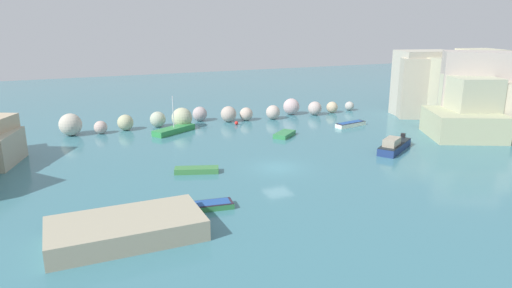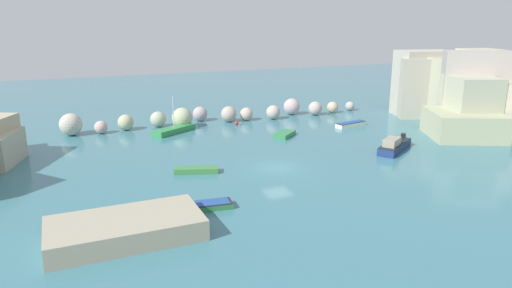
{
  "view_description": "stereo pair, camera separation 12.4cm",
  "coord_description": "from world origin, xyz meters",
  "px_view_note": "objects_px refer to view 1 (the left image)",
  "views": [
    {
      "loc": [
        -18.09,
        -36.86,
        13.51
      ],
      "look_at": [
        0.0,
        5.21,
        1.0
      ],
      "focal_mm": 32.25,
      "sensor_mm": 36.0,
      "label": 1
    },
    {
      "loc": [
        -17.98,
        -36.91,
        13.51
      ],
      "look_at": [
        0.0,
        5.21,
        1.0
      ],
      "focal_mm": 32.25,
      "sensor_mm": 36.0,
      "label": 2
    }
  ],
  "objects_px": {
    "moored_boat_1": "(197,170)",
    "moored_boat_0": "(174,130)",
    "moored_boat_3": "(351,124)",
    "moored_boat_4": "(284,134)",
    "channel_buoy": "(236,123)",
    "moored_boat_5": "(394,146)",
    "stone_dock": "(126,229)",
    "moored_boat_2": "(212,205)"
  },
  "relations": [
    {
      "from": "moored_boat_2",
      "to": "moored_boat_4",
      "type": "relative_size",
      "value": 0.92
    },
    {
      "from": "moored_boat_0",
      "to": "moored_boat_5",
      "type": "height_order",
      "value": "moored_boat_0"
    },
    {
      "from": "moored_boat_0",
      "to": "moored_boat_3",
      "type": "height_order",
      "value": "moored_boat_0"
    },
    {
      "from": "moored_boat_1",
      "to": "moored_boat_2",
      "type": "bearing_deg",
      "value": 100.43
    },
    {
      "from": "stone_dock",
      "to": "moored_boat_5",
      "type": "bearing_deg",
      "value": 18.08
    },
    {
      "from": "moored_boat_0",
      "to": "moored_boat_4",
      "type": "distance_m",
      "value": 13.56
    },
    {
      "from": "stone_dock",
      "to": "moored_boat_1",
      "type": "relative_size",
      "value": 2.31
    },
    {
      "from": "stone_dock",
      "to": "moored_boat_3",
      "type": "distance_m",
      "value": 37.62
    },
    {
      "from": "stone_dock",
      "to": "moored_boat_3",
      "type": "height_order",
      "value": "stone_dock"
    },
    {
      "from": "moored_boat_2",
      "to": "moored_boat_5",
      "type": "xyz_separation_m",
      "value": [
        22.36,
        6.92,
        0.33
      ]
    },
    {
      "from": "moored_boat_0",
      "to": "moored_boat_2",
      "type": "relative_size",
      "value": 1.81
    },
    {
      "from": "moored_boat_1",
      "to": "moored_boat_2",
      "type": "height_order",
      "value": "moored_boat_1"
    },
    {
      "from": "moored_boat_4",
      "to": "moored_boat_5",
      "type": "distance_m",
      "value": 12.8
    },
    {
      "from": "stone_dock",
      "to": "moored_boat_1",
      "type": "height_order",
      "value": "stone_dock"
    },
    {
      "from": "moored_boat_1",
      "to": "moored_boat_0",
      "type": "bearing_deg",
      "value": -77.34
    },
    {
      "from": "moored_boat_1",
      "to": "moored_boat_3",
      "type": "relative_size",
      "value": 0.9
    },
    {
      "from": "moored_boat_2",
      "to": "moored_boat_5",
      "type": "height_order",
      "value": "moored_boat_5"
    },
    {
      "from": "stone_dock",
      "to": "channel_buoy",
      "type": "relative_size",
      "value": 19.8
    },
    {
      "from": "moored_boat_0",
      "to": "moored_boat_1",
      "type": "bearing_deg",
      "value": -127.85
    },
    {
      "from": "moored_boat_0",
      "to": "stone_dock",
      "type": "bearing_deg",
      "value": -141.22
    },
    {
      "from": "moored_boat_0",
      "to": "channel_buoy",
      "type": "bearing_deg",
      "value": -24.56
    },
    {
      "from": "stone_dock",
      "to": "moored_boat_5",
      "type": "relative_size",
      "value": 1.57
    },
    {
      "from": "moored_boat_3",
      "to": "moored_boat_4",
      "type": "bearing_deg",
      "value": -4.31
    },
    {
      "from": "channel_buoy",
      "to": "moored_boat_4",
      "type": "height_order",
      "value": "moored_boat_4"
    },
    {
      "from": "moored_boat_3",
      "to": "channel_buoy",
      "type": "bearing_deg",
      "value": -38.51
    },
    {
      "from": "stone_dock",
      "to": "moored_boat_2",
      "type": "height_order",
      "value": "stone_dock"
    },
    {
      "from": "moored_boat_3",
      "to": "moored_boat_4",
      "type": "distance_m",
      "value": 10.35
    },
    {
      "from": "moored_boat_5",
      "to": "moored_boat_1",
      "type": "bearing_deg",
      "value": -37.05
    },
    {
      "from": "moored_boat_1",
      "to": "channel_buoy",
      "type": "bearing_deg",
      "value": -102.64
    },
    {
      "from": "moored_boat_5",
      "to": "moored_boat_2",
      "type": "bearing_deg",
      "value": -16.16
    },
    {
      "from": "stone_dock",
      "to": "moored_boat_2",
      "type": "relative_size",
      "value": 2.97
    },
    {
      "from": "channel_buoy",
      "to": "moored_boat_0",
      "type": "distance_m",
      "value": 8.66
    },
    {
      "from": "moored_boat_1",
      "to": "moored_boat_5",
      "type": "distance_m",
      "value": 21.19
    },
    {
      "from": "channel_buoy",
      "to": "moored_boat_1",
      "type": "relative_size",
      "value": 0.12
    },
    {
      "from": "moored_boat_2",
      "to": "moored_boat_3",
      "type": "relative_size",
      "value": 0.7
    },
    {
      "from": "channel_buoy",
      "to": "moored_boat_5",
      "type": "relative_size",
      "value": 0.08
    },
    {
      "from": "moored_boat_3",
      "to": "moored_boat_4",
      "type": "height_order",
      "value": "moored_boat_3"
    },
    {
      "from": "moored_boat_0",
      "to": "moored_boat_2",
      "type": "xyz_separation_m",
      "value": [
        -2.92,
        -24.03,
        -0.11
      ]
    },
    {
      "from": "moored_boat_1",
      "to": "moored_boat_5",
      "type": "xyz_separation_m",
      "value": [
        21.14,
        -1.37,
        0.33
      ]
    },
    {
      "from": "moored_boat_5",
      "to": "channel_buoy",
      "type": "bearing_deg",
      "value": -92.55
    },
    {
      "from": "stone_dock",
      "to": "moored_boat_0",
      "type": "xyz_separation_m",
      "value": [
        9.41,
        26.53,
        -0.33
      ]
    },
    {
      "from": "channel_buoy",
      "to": "moored_boat_2",
      "type": "bearing_deg",
      "value": -114.64
    }
  ]
}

